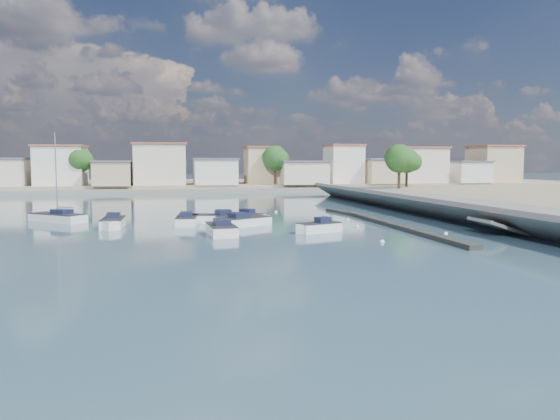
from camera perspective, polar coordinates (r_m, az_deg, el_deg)
The scene contains 17 objects.
ground at distance 77.10m, azimuth -1.64°, elevation 0.62°, with size 400.00×400.00×0.00m, color #2F4A5E.
seawall_walkway at distance 58.27m, azimuth 21.40°, elevation -0.25°, with size 5.00×90.00×1.80m, color slate.
breakwater at distance 52.69m, azimuth 10.89°, elevation -1.31°, with size 2.00×31.02×0.35m.
far_shore_land at distance 128.54m, azimuth -5.57°, elevation 2.67°, with size 160.00×40.00×1.40m, color gray.
far_shore_quay at distance 107.70m, azimuth -4.43°, elevation 2.07°, with size 160.00×2.50×0.80m, color slate.
far_town at distance 115.16m, azimuth 0.51°, elevation 4.53°, with size 113.01×12.80×8.35m.
shore_trees at distance 106.05m, azimuth 0.23°, elevation 5.18°, with size 74.56×38.32×7.92m.
motorboat_a at distance 45.12m, azimuth -6.21°, elevation -2.04°, with size 2.32×5.77×1.48m.
motorboat_b at distance 53.49m, azimuth -5.65°, elevation -0.93°, with size 2.48×5.28×1.48m.
motorboat_c at distance 53.65m, azimuth -6.80°, elevation -0.92°, with size 5.64×2.82×1.48m.
motorboat_d at distance 45.88m, azimuth 3.89°, elevation -1.90°, with size 4.24×2.79×1.48m.
motorboat_e at distance 52.43m, azimuth -9.69°, elevation -1.10°, with size 2.34×5.28×1.48m.
motorboat_f at distance 54.71m, azimuth -4.01°, elevation -0.79°, with size 4.26×4.14×1.48m.
motorboat_g at distance 51.63m, azimuth -17.08°, elevation -1.34°, with size 1.94×5.44×1.48m.
motorboat_h at distance 50.80m, azimuth -3.62°, elevation -1.23°, with size 5.67×4.62×1.48m.
sailboat at distance 58.54m, azimuth -22.40°, elevation -0.74°, with size 6.19×5.78×9.00m.
mooring_buoys at distance 54.30m, azimuth 6.88°, elevation -1.20°, with size 10.21×29.81×0.35m.
Camera 1 is at (-12.99, -35.77, 5.88)m, focal length 35.00 mm.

